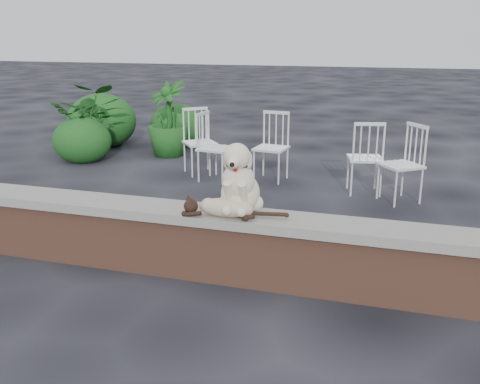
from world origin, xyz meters
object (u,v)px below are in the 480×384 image
(chair_d, at_px, (401,164))
(potted_plant_a, at_px, (90,120))
(dog, at_px, (240,176))
(chair_c, at_px, (365,157))
(chair_b, at_px, (271,147))
(chair_a, at_px, (200,142))
(chair_e, at_px, (216,147))
(potted_plant_b, at_px, (168,119))
(cat, at_px, (225,207))

(chair_d, bearing_deg, potted_plant_a, -139.08)
(dog, relative_size, chair_d, 0.64)
(chair_c, relative_size, chair_b, 1.00)
(chair_a, relative_size, chair_e, 1.00)
(chair_b, relative_size, potted_plant_b, 0.76)
(dog, bearing_deg, chair_d, 60.30)
(dog, height_order, potted_plant_a, potted_plant_a)
(potted_plant_b, bearing_deg, cat, -60.39)
(chair_a, xyz_separation_m, potted_plant_b, (-0.93, 0.95, 0.15))
(potted_plant_b, bearing_deg, chair_d, -22.27)
(dog, height_order, chair_e, dog)
(potted_plant_a, bearing_deg, chair_a, -12.73)
(dog, bearing_deg, chair_e, 108.95)
(dog, distance_m, chair_b, 3.16)
(chair_b, xyz_separation_m, chair_e, (-0.73, -0.23, 0.00))
(chair_d, distance_m, potted_plant_a, 5.01)
(potted_plant_b, bearing_deg, dog, -58.68)
(dog, relative_size, potted_plant_b, 0.48)
(dog, distance_m, potted_plant_b, 4.82)
(chair_e, bearing_deg, potted_plant_b, 51.09)
(chair_c, xyz_separation_m, potted_plant_b, (-3.29, 1.27, 0.15))
(chair_c, distance_m, potted_plant_b, 3.53)
(chair_e, bearing_deg, potted_plant_a, 77.95)
(chair_b, bearing_deg, chair_a, -176.89)
(chair_b, height_order, potted_plant_b, potted_plant_b)
(chair_c, bearing_deg, potted_plant_a, -23.04)
(cat, height_order, potted_plant_b, potted_plant_b)
(dog, xyz_separation_m, cat, (-0.08, -0.15, -0.22))
(chair_c, xyz_separation_m, chair_e, (-2.01, 0.02, 0.00))
(chair_b, relative_size, chair_a, 1.00)
(dog, height_order, chair_a, dog)
(chair_c, distance_m, chair_a, 2.38)
(chair_b, height_order, chair_d, same)
(dog, bearing_deg, cat, -122.30)
(chair_b, distance_m, chair_e, 0.76)
(chair_c, relative_size, chair_a, 1.00)
(cat, relative_size, chair_c, 1.05)
(chair_b, distance_m, potted_plant_b, 2.25)
(chair_c, height_order, chair_d, same)
(cat, xyz_separation_m, chair_d, (1.31, 2.73, -0.19))
(cat, distance_m, potted_plant_b, 4.90)
(chair_c, bearing_deg, chair_e, -13.52)
(potted_plant_a, relative_size, potted_plant_b, 0.98)
(dog, bearing_deg, chair_c, 70.21)
(chair_b, relative_size, chair_e, 1.00)
(cat, relative_size, potted_plant_b, 0.80)
(potted_plant_b, bearing_deg, chair_e, -44.41)
(chair_a, height_order, chair_e, same)
(potted_plant_b, bearing_deg, chair_c, -21.11)
(dog, bearing_deg, chair_b, 94.89)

